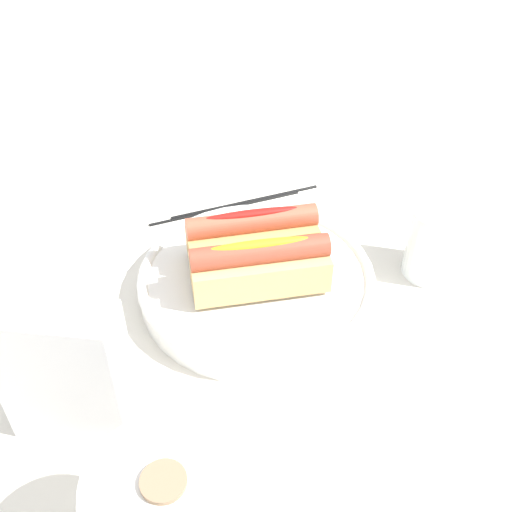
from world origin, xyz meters
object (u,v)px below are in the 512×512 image
Objects in this scene: serving_bowl at (256,279)px; hotdog_back at (260,267)px; chopstick_far at (246,201)px; chopstick_near at (226,207)px; hotdog_front at (252,236)px; napkin_box at (65,373)px; water_glass at (435,246)px.

hotdog_back is (-0.00, 0.03, 0.04)m from serving_bowl.
serving_bowl is 1.25× the size of chopstick_far.
chopstick_near is (0.02, -0.20, -0.06)m from hotdog_back.
hotdog_front is 1.00× the size of hotdog_back.
napkin_box is (0.19, 0.13, 0.01)m from hotdog_back.
hotdog_back is at bearing 91.81° from hotdog_front.
napkin_box is at bearing 22.49° from water_glass.
chopstick_near and chopstick_far have the same top height.
water_glass is at bearing 126.00° from chopstick_far.
hotdog_back is 1.70× the size of water_glass.
napkin_box reaches higher than serving_bowl.
hotdog_front reaches higher than water_glass.
hotdog_back is at bearing 91.81° from serving_bowl.
chopstick_far is at bearing -105.44° from napkin_box.
napkin_box reaches higher than chopstick_near.
hotdog_back is 1.02× the size of napkin_box.
chopstick_near is (0.24, -0.16, -0.04)m from water_glass.
serving_bowl is 0.22m from water_glass.
napkin_box reaches higher than chopstick_far.
serving_bowl is at bearing -88.19° from hotdog_back.
napkin_box is 0.40m from chopstick_far.
hotdog_back is at bearing 82.25° from chopstick_near.
hotdog_front is 0.27m from napkin_box.
serving_bowl is at bearing -125.18° from napkin_box.
hotdog_front is at bearing 83.82° from chopstick_near.
napkin_box is 0.38m from chopstick_near.
chopstick_near is (0.02, -0.14, -0.06)m from hotdog_front.
napkin_box is at bearing 40.16° from serving_bowl.
hotdog_back is 0.23m from napkin_box.
hotdog_front is 0.70× the size of chopstick_far.
napkin_box is at bearing 46.38° from chopstick_far.
napkin_box is (0.41, 0.17, 0.04)m from water_glass.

